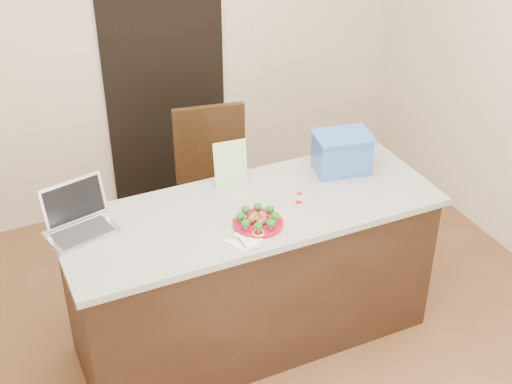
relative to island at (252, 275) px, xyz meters
name	(u,v)px	position (x,y,z in m)	size (l,w,h in m)	color
ground	(270,362)	(0.00, -0.25, -0.46)	(4.00, 4.00, 0.00)	brown
room_shell	(274,107)	(0.00, -0.25, 1.16)	(4.00, 4.00, 4.00)	white
doorway	(165,76)	(0.10, 1.73, 0.54)	(0.90, 0.02, 2.00)	black
island	(252,275)	(0.00, 0.00, 0.00)	(2.06, 0.76, 0.92)	black
plate	(258,223)	(-0.04, -0.16, 0.47)	(0.26, 0.26, 0.02)	maroon
meatballs	(258,218)	(-0.03, -0.16, 0.49)	(0.11, 0.11, 0.04)	brown
broccoli	(258,216)	(-0.04, -0.16, 0.51)	(0.21, 0.21, 0.04)	#144612
pepper_rings	(258,221)	(-0.04, -0.16, 0.48)	(0.23, 0.24, 0.01)	yellow
napkin	(244,240)	(-0.16, -0.26, 0.46)	(0.14, 0.14, 0.01)	silver
fork	(240,240)	(-0.18, -0.25, 0.47)	(0.03, 0.14, 0.00)	silver
knife	(251,240)	(-0.13, -0.28, 0.47)	(0.02, 0.18, 0.01)	white
yogurt_bottle	(299,200)	(0.25, -0.08, 0.49)	(0.04, 0.04, 0.08)	beige
laptop	(78,217)	(-0.88, 0.20, 0.52)	(0.38, 0.34, 0.24)	silver
leaflet	(231,164)	(-0.01, 0.26, 0.59)	(0.19, 0.00, 0.27)	white
blue_box	(342,152)	(0.64, 0.15, 0.58)	(0.36, 0.29, 0.23)	#3061B0
chair	(217,177)	(0.15, 0.87, 0.14)	(0.55, 0.55, 1.07)	#352010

